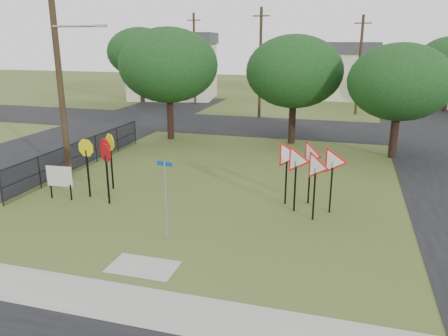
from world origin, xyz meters
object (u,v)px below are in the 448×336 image
at_px(street_name_sign, 166,196).
at_px(stop_sign_cluster, 102,154).
at_px(yield_sign_cluster, 308,162).
at_px(info_board, 59,177).

relative_size(street_name_sign, stop_sign_cluster, 1.08).
height_order(street_name_sign, yield_sign_cluster, street_name_sign).
height_order(yield_sign_cluster, info_board, yield_sign_cluster).
xyz_separation_m(street_name_sign, info_board, (-5.84, 2.40, -0.62)).
xyz_separation_m(street_name_sign, stop_sign_cluster, (-4.27, 3.25, 0.29)).
distance_m(street_name_sign, info_board, 6.34).
xyz_separation_m(stop_sign_cluster, yield_sign_cluster, (8.42, 0.79, 0.07)).
distance_m(street_name_sign, stop_sign_cluster, 5.38).
bearing_deg(info_board, stop_sign_cluster, 28.72).
relative_size(yield_sign_cluster, info_board, 2.05).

